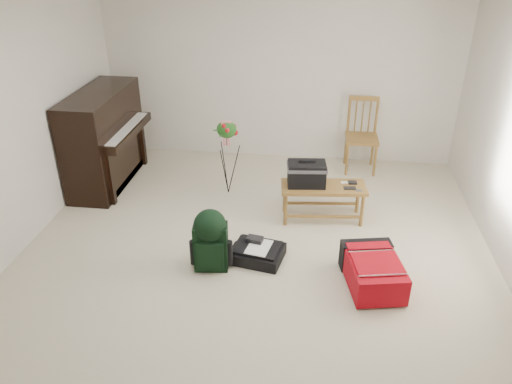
# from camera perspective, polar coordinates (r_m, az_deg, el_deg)

# --- Properties ---
(floor) EXTENTS (5.00, 5.50, 0.01)m
(floor) POSITION_cam_1_polar(r_m,az_deg,el_deg) (5.24, -0.26, -7.98)
(floor) COLOR beige
(floor) RESTS_ON ground
(ceiling) EXTENTS (5.00, 5.50, 0.01)m
(ceiling) POSITION_cam_1_polar(r_m,az_deg,el_deg) (4.27, -0.33, 20.18)
(ceiling) COLOR white
(ceiling) RESTS_ON wall_back
(wall_back) EXTENTS (5.00, 0.04, 2.50)m
(wall_back) POSITION_cam_1_polar(r_m,az_deg,el_deg) (7.21, 2.69, 13.33)
(wall_back) COLOR beige
(wall_back) RESTS_ON floor
(wall_left) EXTENTS (0.04, 5.50, 2.50)m
(wall_left) POSITION_cam_1_polar(r_m,az_deg,el_deg) (5.51, -27.13, 5.46)
(wall_left) COLOR beige
(wall_left) RESTS_ON floor
(piano) EXTENTS (0.71, 1.50, 1.25)m
(piano) POSITION_cam_1_polar(r_m,az_deg,el_deg) (6.88, -16.86, 5.69)
(piano) COLOR black
(piano) RESTS_ON floor
(bench) EXTENTS (1.01, 0.49, 0.75)m
(bench) POSITION_cam_1_polar(r_m,az_deg,el_deg) (5.78, 6.42, 1.69)
(bench) COLOR olive
(bench) RESTS_ON floor
(dining_chair) EXTENTS (0.45, 0.45, 1.03)m
(dining_chair) POSITION_cam_1_polar(r_m,az_deg,el_deg) (7.15, 11.99, 6.28)
(dining_chair) COLOR olive
(dining_chair) RESTS_ON floor
(red_suitcase) EXTENTS (0.61, 0.81, 0.31)m
(red_suitcase) POSITION_cam_1_polar(r_m,az_deg,el_deg) (5.02, 13.18, -8.45)
(red_suitcase) COLOR #B90717
(red_suitcase) RESTS_ON floor
(black_duffel) EXTENTS (0.59, 0.50, 0.22)m
(black_duffel) POSITION_cam_1_polar(r_m,az_deg,el_deg) (5.25, 0.17, -6.91)
(black_duffel) COLOR black
(black_duffel) RESTS_ON floor
(green_backpack) EXTENTS (0.35, 0.33, 0.66)m
(green_backpack) POSITION_cam_1_polar(r_m,az_deg,el_deg) (4.98, -5.24, -5.18)
(green_backpack) COLOR black
(green_backpack) RESTS_ON floor
(flower_stand) EXTENTS (0.36, 0.36, 1.02)m
(flower_stand) POSITION_cam_1_polar(r_m,az_deg,el_deg) (6.34, -3.30, 3.94)
(flower_stand) COLOR black
(flower_stand) RESTS_ON floor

